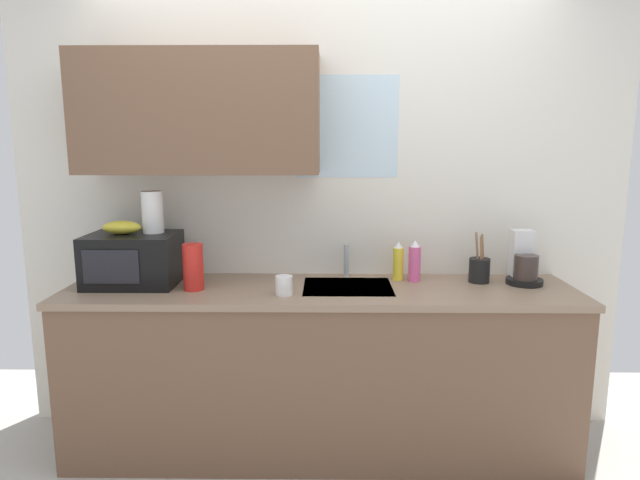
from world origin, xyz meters
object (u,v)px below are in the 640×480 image
(paper_towel_roll, at_px, (153,212))
(dish_soap_bottle_pink, at_px, (415,262))
(utensil_crock, at_px, (479,269))
(mug_white, at_px, (284,285))
(dish_soap_bottle_yellow, at_px, (398,262))
(microwave, at_px, (133,259))
(cereal_canister, at_px, (193,267))
(banana_bunch, at_px, (122,227))
(coffee_maker, at_px, (524,264))

(paper_towel_roll, xyz_separation_m, dish_soap_bottle_pink, (1.39, 0.04, -0.27))
(utensil_crock, bearing_deg, mug_white, -165.84)
(dish_soap_bottle_yellow, relative_size, mug_white, 2.24)
(microwave, height_order, dish_soap_bottle_yellow, microwave)
(dish_soap_bottle_pink, relative_size, cereal_canister, 0.95)
(banana_bunch, distance_m, dish_soap_bottle_pink, 1.56)
(banana_bunch, relative_size, cereal_canister, 0.85)
(microwave, xyz_separation_m, paper_towel_roll, (0.10, 0.05, 0.24))
(microwave, xyz_separation_m, mug_white, (0.81, -0.19, -0.09))
(dish_soap_bottle_pink, distance_m, cereal_canister, 1.17)
(banana_bunch, distance_m, dish_soap_bottle_yellow, 1.48)
(coffee_maker, xyz_separation_m, dish_soap_bottle_yellow, (-0.66, 0.06, -0.01))
(cereal_canister, height_order, mug_white, cereal_canister)
(coffee_maker, bearing_deg, dish_soap_bottle_pink, 176.77)
(dish_soap_bottle_yellow, relative_size, cereal_canister, 0.90)
(microwave, height_order, coffee_maker, coffee_maker)
(coffee_maker, relative_size, dish_soap_bottle_yellow, 1.32)
(dish_soap_bottle_pink, bearing_deg, utensil_crock, -3.48)
(banana_bunch, height_order, mug_white, banana_bunch)
(dish_soap_bottle_yellow, xyz_separation_m, dish_soap_bottle_pink, (0.08, -0.03, 0.01))
(cereal_canister, bearing_deg, microwave, 163.87)
(utensil_crock, bearing_deg, dish_soap_bottle_pink, 176.52)
(paper_towel_roll, bearing_deg, dish_soap_bottle_pink, 1.68)
(dish_soap_bottle_yellow, bearing_deg, paper_towel_roll, -177.06)
(microwave, relative_size, banana_bunch, 2.30)
(dish_soap_bottle_yellow, distance_m, dish_soap_bottle_pink, 0.09)
(microwave, distance_m, banana_bunch, 0.18)
(paper_towel_roll, relative_size, coffee_maker, 0.79)
(banana_bunch, bearing_deg, paper_towel_roll, 18.43)
(paper_towel_roll, distance_m, dish_soap_bottle_pink, 1.42)
(microwave, bearing_deg, mug_white, -13.12)
(banana_bunch, xyz_separation_m, utensil_crock, (1.89, 0.07, -0.24))
(banana_bunch, relative_size, dish_soap_bottle_pink, 0.89)
(banana_bunch, height_order, paper_towel_roll, paper_towel_roll)
(cereal_canister, bearing_deg, paper_towel_roll, 147.99)
(coffee_maker, bearing_deg, cereal_canister, -174.76)
(paper_towel_roll, bearing_deg, microwave, -152.83)
(banana_bunch, distance_m, mug_white, 0.92)
(coffee_maker, height_order, utensil_crock, coffee_maker)
(paper_towel_roll, distance_m, mug_white, 0.82)
(coffee_maker, bearing_deg, paper_towel_roll, -179.76)
(banana_bunch, distance_m, paper_towel_roll, 0.18)
(paper_towel_roll, bearing_deg, utensil_crock, 0.65)
(banana_bunch, relative_size, mug_white, 2.11)
(dish_soap_bottle_yellow, relative_size, dish_soap_bottle_pink, 0.95)
(dish_soap_bottle_yellow, bearing_deg, mug_white, -152.89)
(microwave, height_order, mug_white, microwave)
(dish_soap_bottle_yellow, height_order, cereal_canister, cereal_canister)
(cereal_canister, xyz_separation_m, utensil_crock, (1.50, 0.17, -0.05))
(mug_white, height_order, utensil_crock, utensil_crock)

